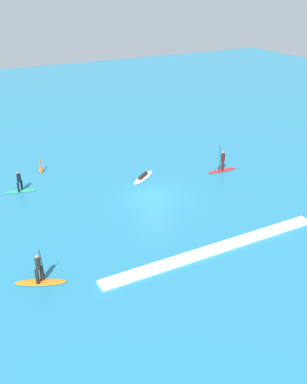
{
  "coord_description": "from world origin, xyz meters",
  "views": [
    {
      "loc": [
        -14.26,
        -26.59,
        15.38
      ],
      "look_at": [
        0.0,
        0.0,
        0.5
      ],
      "focal_mm": 40.72,
      "sensor_mm": 36.0,
      "label": 1
    }
  ],
  "objects": [
    {
      "name": "surfer_on_red_board",
      "position": [
        7.86,
        1.79,
        0.51
      ],
      "size": [
        2.98,
        0.8,
        2.33
      ],
      "rotation": [
        0.0,
        0.0,
        3.08
      ],
      "color": "red",
      "rests_on": "ground_plane"
    },
    {
      "name": "marker_buoy",
      "position": [
        -6.34,
        9.15,
        0.2
      ],
      "size": [
        0.44,
        0.44,
        1.35
      ],
      "color": "#E55119",
      "rests_on": "ground_plane"
    },
    {
      "name": "surfer_on_orange_board",
      "position": [
        -10.56,
        -6.28,
        0.45
      ],
      "size": [
        2.88,
        1.82,
        2.18
      ],
      "rotation": [
        0.0,
        0.0,
        5.84
      ],
      "color": "orange",
      "rests_on": "ground_plane"
    },
    {
      "name": "surfer_on_green_board",
      "position": [
        -8.86,
        6.03,
        0.58
      ],
      "size": [
        2.48,
        1.16,
        1.76
      ],
      "rotation": [
        0.0,
        0.0,
        2.88
      ],
      "color": "#23B266",
      "rests_on": "ground_plane"
    },
    {
      "name": "surfer_on_white_board",
      "position": [
        1.01,
        3.75,
        0.12
      ],
      "size": [
        2.99,
        2.48,
        0.39
      ],
      "rotation": [
        0.0,
        0.0,
        0.64
      ],
      "color": "white",
      "rests_on": "ground_plane"
    },
    {
      "name": "ground_plane",
      "position": [
        0.0,
        0.0,
        0.0
      ],
      "size": [
        120.0,
        120.0,
        0.0
      ],
      "primitive_type": "plane",
      "color": "teal",
      "rests_on": "ground"
    },
    {
      "name": "wave_crest",
      "position": [
        0.0,
        -8.24,
        0.09
      ],
      "size": [
        15.57,
        0.9,
        0.18
      ],
      "primitive_type": "cube",
      "color": "white",
      "rests_on": "ground_plane"
    }
  ]
}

